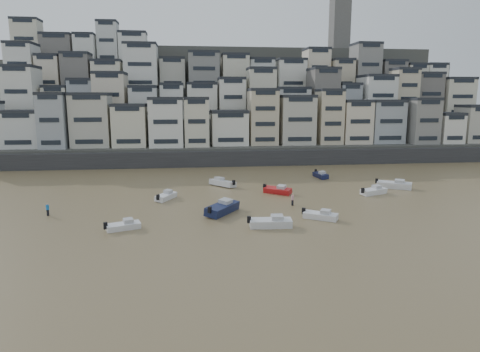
{
  "coord_description": "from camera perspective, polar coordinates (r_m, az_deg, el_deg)",
  "views": [
    {
      "loc": [
        1.4,
        -31.47,
        15.27
      ],
      "look_at": [
        8.85,
        30.0,
        4.0
      ],
      "focal_mm": 32.0,
      "sensor_mm": 36.0,
      "label": 1
    }
  ],
  "objects": [
    {
      "name": "boat_g",
      "position": [
        78.16,
        19.88,
        -0.94
      ],
      "size": [
        6.34,
        4.94,
        1.69
      ],
      "primitive_type": null,
      "rotation": [
        0.0,
        0.0,
        -0.54
      ],
      "color": "silver",
      "rests_on": "ground"
    },
    {
      "name": "person_blue",
      "position": [
        61.88,
        -24.27,
        -4.07
      ],
      "size": [
        0.44,
        0.44,
        1.74
      ],
      "primitive_type": null,
      "color": "blue",
      "rests_on": "ground"
    },
    {
      "name": "harbor_wall",
      "position": [
        97.79,
        -1.8,
        2.37
      ],
      "size": [
        140.0,
        3.0,
        3.5
      ],
      "primitive_type": "cube",
      "color": "#38383A",
      "rests_on": "ground"
    },
    {
      "name": "boat_i",
      "position": [
        84.75,
        10.69,
        0.22
      ],
      "size": [
        2.19,
        5.15,
        1.36
      ],
      "primitive_type": null,
      "rotation": [
        0.0,
        0.0,
        -1.46
      ],
      "color": "#13183C",
      "rests_on": "ground"
    },
    {
      "name": "boat_d",
      "position": [
        72.2,
        17.39,
        -1.8
      ],
      "size": [
        5.43,
        3.65,
        1.41
      ],
      "primitive_type": null,
      "rotation": [
        0.0,
        0.0,
        0.42
      ],
      "color": "white",
      "rests_on": "ground"
    },
    {
      "name": "person_pink",
      "position": [
        62.27,
        7.02,
        -3.13
      ],
      "size": [
        0.44,
        0.44,
        1.74
      ],
      "primitive_type": null,
      "color": "#C98E94",
      "rests_on": "ground"
    },
    {
      "name": "hillside",
      "position": [
        136.98,
        -1.35,
        9.37
      ],
      "size": [
        141.04,
        66.0,
        50.0
      ],
      "color": "#4C4C47",
      "rests_on": "ground"
    },
    {
      "name": "ground",
      "position": [
        35.01,
        -8.83,
        -15.68
      ],
      "size": [
        400.0,
        400.0,
        0.0
      ],
      "primitive_type": "plane",
      "color": "olive",
      "rests_on": "ground"
    },
    {
      "name": "boat_e",
      "position": [
        69.65,
        5.03,
        -1.81
      ],
      "size": [
        4.97,
        4.38,
        1.37
      ],
      "primitive_type": null,
      "rotation": [
        0.0,
        0.0,
        -0.66
      ],
      "color": "#B41618",
      "rests_on": "ground"
    },
    {
      "name": "boat_j",
      "position": [
        52.43,
        -15.29,
        -6.32
      ],
      "size": [
        4.53,
        2.83,
        1.18
      ],
      "primitive_type": null,
      "rotation": [
        0.0,
        0.0,
        0.36
      ],
      "color": "silver",
      "rests_on": "ground"
    },
    {
      "name": "boat_a",
      "position": [
        51.63,
        4.13,
        -6.04
      ],
      "size": [
        5.65,
        2.17,
        1.51
      ],
      "primitive_type": null,
      "rotation": [
        0.0,
        0.0,
        -0.06
      ],
      "color": "silver",
      "rests_on": "ground"
    },
    {
      "name": "boat_h",
      "position": [
        75.39,
        -2.35,
        -0.77
      ],
      "size": [
        5.16,
        5.6,
        1.57
      ],
      "primitive_type": null,
      "rotation": [
        0.0,
        0.0,
        2.28
      ],
      "color": "silver",
      "rests_on": "ground"
    },
    {
      "name": "boat_f",
      "position": [
        66.39,
        -9.84,
        -2.54
      ],
      "size": [
        3.68,
        5.08,
        1.33
      ],
      "primitive_type": null,
      "rotation": [
        0.0,
        0.0,
        1.09
      ],
      "color": "white",
      "rests_on": "ground"
    },
    {
      "name": "boat_c",
      "position": [
        57.67,
        -2.38,
        -4.09
      ],
      "size": [
        5.7,
        6.88,
        1.86
      ],
      "primitive_type": null,
      "rotation": [
        0.0,
        0.0,
        0.97
      ],
      "color": "#151D43",
      "rests_on": "ground"
    },
    {
      "name": "boat_b",
      "position": [
        55.83,
        10.68,
        -5.05
      ],
      "size": [
        4.81,
        3.91,
        1.29
      ],
      "primitive_type": null,
      "rotation": [
        0.0,
        0.0,
        -0.59
      ],
      "color": "silver",
      "rests_on": "ground"
    }
  ]
}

